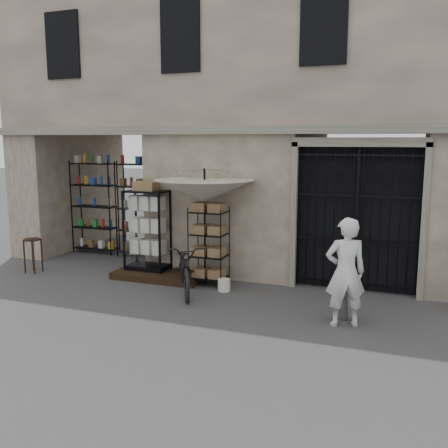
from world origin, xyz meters
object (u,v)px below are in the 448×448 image
at_px(display_cabinet, 147,234).
at_px(market_umbrella, 204,185).
at_px(shopkeeper, 343,325).
at_px(white_bucket, 224,285).
at_px(bicycle, 185,292).
at_px(steel_bollard, 344,294).
at_px(wooden_stool, 33,255).
at_px(wire_rack, 209,247).

height_order(display_cabinet, market_umbrella, market_umbrella).
bearing_deg(shopkeeper, market_umbrella, -46.93).
height_order(white_bucket, bicycle, bicycle).
bearing_deg(market_umbrella, steel_bollard, -20.76).
xyz_separation_m(bicycle, wooden_stool, (-3.95, 0.17, 0.42)).
xyz_separation_m(wire_rack, bicycle, (-0.23, -0.70, -0.81)).
xyz_separation_m(bicycle, steel_bollard, (3.19, -0.47, 0.45)).
relative_size(market_umbrella, steel_bollard, 3.26).
relative_size(white_bucket, wooden_stool, 0.32).
distance_m(display_cabinet, steel_bollard, 4.74).
distance_m(bicycle, steel_bollard, 3.25).
distance_m(white_bucket, shopkeeper, 2.77).
bearing_deg(steel_bollard, wooden_stool, 174.90).
distance_m(steel_bollard, shopkeeper, 0.53).
height_order(display_cabinet, wooden_stool, display_cabinet).
xyz_separation_m(bicycle, shopkeeper, (3.23, -0.73, 0.00)).
distance_m(wire_rack, shopkeeper, 3.42).
distance_m(white_bucket, wooden_stool, 4.66).
distance_m(display_cabinet, shopkeeper, 4.93).
bearing_deg(steel_bollard, white_bucket, 161.32).
bearing_deg(white_bucket, bicycle, -151.58).
bearing_deg(wooden_stool, display_cabinet, 14.91).
height_order(market_umbrella, white_bucket, market_umbrella).
height_order(display_cabinet, bicycle, display_cabinet).
height_order(white_bucket, wooden_stool, wooden_stool).
height_order(wire_rack, steel_bollard, wire_rack).
height_order(wire_rack, wooden_stool, wire_rack).
relative_size(display_cabinet, bicycle, 0.98).
relative_size(wire_rack, shopkeeper, 0.91).
distance_m(bicycle, shopkeeper, 3.31).
bearing_deg(wooden_stool, steel_bollard, -5.10).
bearing_deg(bicycle, display_cabinet, 117.87).
distance_m(wooden_stool, shopkeeper, 7.25).
relative_size(display_cabinet, steel_bollard, 2.13).
bearing_deg(market_umbrella, wooden_stool, -172.82).
bearing_deg(market_umbrella, wire_rack, 6.88).
distance_m(display_cabinet, wooden_stool, 2.76).
xyz_separation_m(white_bucket, shopkeeper, (2.53, -1.11, -0.12)).
relative_size(wire_rack, bicycle, 0.84).
bearing_deg(shopkeeper, wire_rack, -47.73).
relative_size(bicycle, steel_bollard, 2.17).
bearing_deg(display_cabinet, steel_bollard, -9.10).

